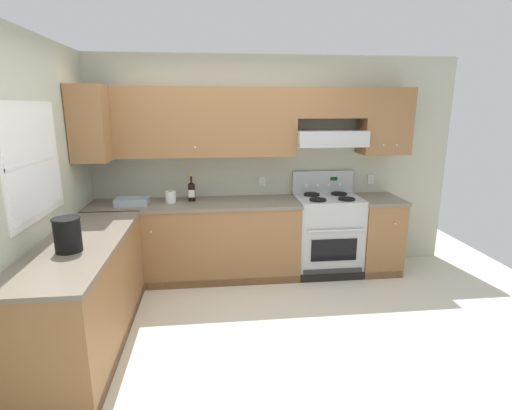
{
  "coord_description": "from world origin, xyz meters",
  "views": [
    {
      "loc": [
        -0.16,
        -3.11,
        1.96
      ],
      "look_at": [
        0.27,
        0.7,
        1.0
      ],
      "focal_mm": 27.4,
      "sensor_mm": 36.0,
      "label": 1
    }
  ],
  "objects_px": {
    "wine_bottle": "(192,191)",
    "stove": "(327,234)",
    "bowl": "(132,202)",
    "paper_towel_roll": "(171,197)",
    "bucket": "(67,234)"
  },
  "relations": [
    {
      "from": "bowl",
      "to": "bucket",
      "type": "relative_size",
      "value": 1.36
    },
    {
      "from": "paper_towel_roll",
      "to": "wine_bottle",
      "type": "bearing_deg",
      "value": 11.67
    },
    {
      "from": "wine_bottle",
      "to": "bucket",
      "type": "xyz_separation_m",
      "value": [
        -0.84,
        -1.54,
        0.01
      ]
    },
    {
      "from": "wine_bottle",
      "to": "bowl",
      "type": "height_order",
      "value": "wine_bottle"
    },
    {
      "from": "stove",
      "to": "paper_towel_roll",
      "type": "height_order",
      "value": "stove"
    },
    {
      "from": "bucket",
      "to": "wine_bottle",
      "type": "bearing_deg",
      "value": 61.31
    },
    {
      "from": "stove",
      "to": "bucket",
      "type": "bearing_deg",
      "value": -149.13
    },
    {
      "from": "bowl",
      "to": "wine_bottle",
      "type": "bearing_deg",
      "value": 9.35
    },
    {
      "from": "wine_bottle",
      "to": "bowl",
      "type": "xyz_separation_m",
      "value": [
        -0.65,
        -0.11,
        -0.1
      ]
    },
    {
      "from": "stove",
      "to": "bowl",
      "type": "xyz_separation_m",
      "value": [
        -2.25,
        -0.03,
        0.46
      ]
    },
    {
      "from": "stove",
      "to": "bowl",
      "type": "bearing_deg",
      "value": -179.27
    },
    {
      "from": "wine_bottle",
      "to": "stove",
      "type": "bearing_deg",
      "value": -2.82
    },
    {
      "from": "wine_bottle",
      "to": "bowl",
      "type": "relative_size",
      "value": 0.88
    },
    {
      "from": "stove",
      "to": "bowl",
      "type": "height_order",
      "value": "stove"
    },
    {
      "from": "stove",
      "to": "wine_bottle",
      "type": "xyz_separation_m",
      "value": [
        -1.6,
        0.08,
        0.55
      ]
    }
  ]
}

